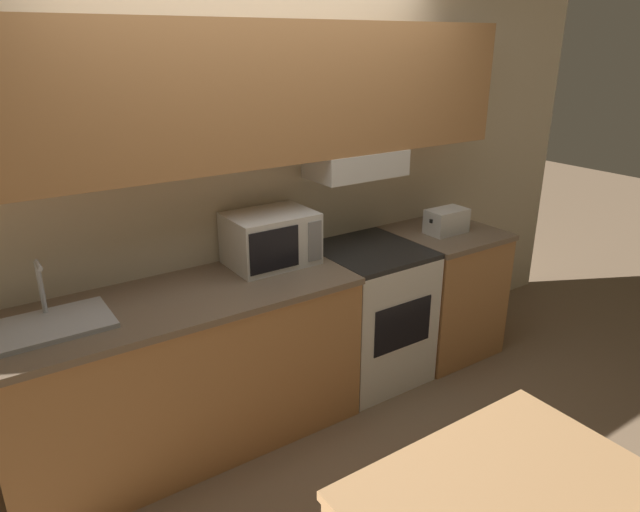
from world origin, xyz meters
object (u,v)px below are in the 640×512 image
Objects in this scene: toaster at (446,221)px; stove_range at (368,313)px; microwave at (271,238)px; sink_basin at (51,324)px.

stove_range is at bearing 176.89° from toaster.
microwave is 1.28m from toaster.
sink_basin is (-1.23, -0.14, -0.13)m from microwave.
sink_basin is (-1.87, -0.00, 0.47)m from stove_range.
stove_range is 1.82× the size of microwave.
sink_basin is at bearing 179.30° from toaster.
toaster is at bearing -0.70° from sink_basin.
microwave is (-0.64, 0.14, 0.60)m from stove_range.
microwave reaches higher than stove_range.
microwave is at bearing 6.54° from sink_basin.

